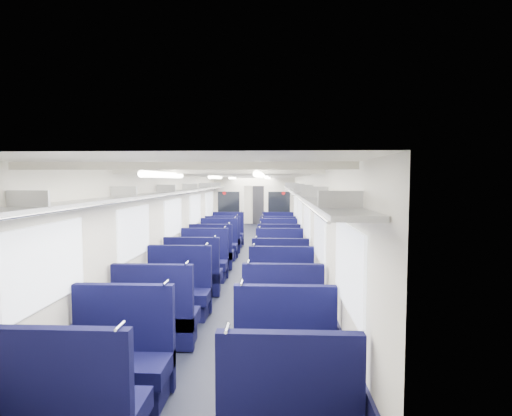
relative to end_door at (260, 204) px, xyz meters
The scene contains 31 objects.
floor 9.00m from the end_door, 90.00° to the right, with size 2.80×18.00×0.01m, color black.
ceiling 9.04m from the end_door, 90.00° to the right, with size 2.80×18.00×0.01m, color white.
wall_left 9.05m from the end_door, 98.90° to the right, with size 0.02×18.00×2.35m, color beige.
dado_left 9.07m from the end_door, 98.81° to the right, with size 0.03×17.90×0.70m, color black.
wall_right 9.05m from the end_door, 81.10° to the right, with size 0.02×18.00×2.35m, color beige.
dado_right 9.07m from the end_door, 81.19° to the right, with size 0.03×17.90×0.70m, color black.
wall_far 0.19m from the end_door, 90.00° to the left, with size 2.80×0.02×2.35m, color beige.
luggage_rack_left 9.07m from the end_door, 97.73° to the right, with size 0.36×17.40×0.18m.
luggage_rack_right 9.07m from the end_door, 82.27° to the right, with size 0.36×17.40×0.18m.
windows 9.41m from the end_door, 90.00° to the right, with size 2.78×15.60×0.75m.
ceiling_fittings 9.29m from the end_door, 90.00° to the right, with size 2.70×16.06×0.11m.
end_door is the anchor object (origin of this frame).
bulkhead 6.18m from the end_door, 90.00° to the right, with size 2.80×0.10×2.35m.
seat_2 16.22m from the end_door, 92.94° to the right, with size 1.05×0.58×1.17m.
seat_3 16.18m from the end_door, 87.06° to the right, with size 1.05×0.58×1.17m.
seat_4 14.96m from the end_door, 93.18° to the right, with size 1.05×0.58×1.17m.
seat_5 14.85m from the end_door, 86.79° to the right, with size 1.05×0.58×1.17m.
seat_6 13.79m from the end_door, 93.45° to the right, with size 1.05×0.58×1.17m.
seat_7 13.81m from the end_door, 86.55° to the right, with size 1.05×0.58×1.17m.
seat_8 12.57m from the end_door, 93.79° to the right, with size 1.05×0.58×1.17m.
seat_9 12.64m from the end_door, 86.23° to the right, with size 1.05×0.58×1.17m.
seat_10 11.45m from the end_door, 94.16° to the right, with size 1.05×0.58×1.17m.
seat_11 11.40m from the end_door, 85.82° to the right, with size 1.05×0.58×1.17m.
seat_12 10.35m from the end_door, 94.61° to the right, with size 1.05×0.58×1.17m.
seat_13 10.28m from the end_door, 85.36° to the right, with size 1.05×0.58×1.17m.
seat_14 9.13m from the end_door, 95.23° to the right, with size 1.05×0.58×1.17m.
seat_15 9.13m from the end_door, 84.77° to the right, with size 1.05×0.58×1.17m.
seat_16 8.17m from the end_door, 95.85° to the right, with size 1.05×0.58×1.17m.
seat_17 8.18m from the end_door, 84.16° to the right, with size 1.05×0.58×1.17m.
seat_18 6.99m from the end_door, 96.85° to the right, with size 1.05×0.58×1.17m.
seat_19 6.92m from the end_door, 83.08° to the right, with size 1.05×0.58×1.17m.
Camera 1 is at (0.72, -11.05, 2.20)m, focal length 27.99 mm.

